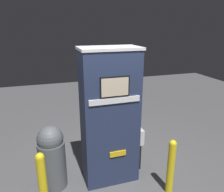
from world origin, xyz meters
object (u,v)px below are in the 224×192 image
(gas_pump, at_px, (110,117))
(safety_bollard_far, at_px, (43,182))
(safety_bollard, at_px, (171,166))
(trash_bin, at_px, (52,157))

(gas_pump, xyz_separation_m, safety_bollard_far, (-1.08, -0.44, -0.61))
(gas_pump, distance_m, safety_bollard_far, 1.32)
(safety_bollard, xyz_separation_m, safety_bollard_far, (-1.85, 0.20, 0.01))
(gas_pump, xyz_separation_m, trash_bin, (-0.93, 0.06, -0.57))
(safety_bollard, height_order, safety_bollard_far, safety_bollard_far)
(safety_bollard, relative_size, safety_bollard_far, 0.97)
(trash_bin, bearing_deg, safety_bollard, -22.39)
(gas_pump, distance_m, safety_bollard, 1.18)
(safety_bollard, xyz_separation_m, trash_bin, (-1.69, 0.70, 0.06))
(gas_pump, relative_size, safety_bollard, 2.43)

